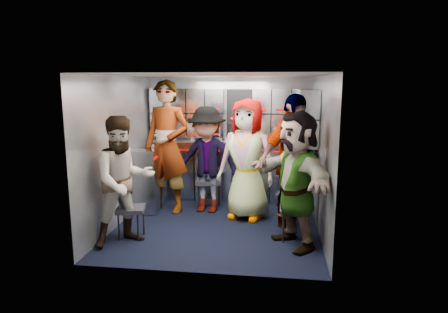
# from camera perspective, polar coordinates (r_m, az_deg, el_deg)

# --- Properties ---
(floor) EXTENTS (3.00, 3.00, 0.00)m
(floor) POSITION_cam_1_polar(r_m,az_deg,el_deg) (5.81, -0.88, -9.63)
(floor) COLOR black
(floor) RESTS_ON ground
(wall_back) EXTENTS (2.80, 0.04, 2.10)m
(wall_back) POSITION_cam_1_polar(r_m,az_deg,el_deg) (7.01, 0.89, 2.72)
(wall_back) COLOR gray
(wall_back) RESTS_ON ground
(wall_left) EXTENTS (0.04, 3.00, 2.10)m
(wall_left) POSITION_cam_1_polar(r_m,az_deg,el_deg) (5.90, -14.48, 0.91)
(wall_left) COLOR gray
(wall_left) RESTS_ON ground
(wall_right) EXTENTS (0.04, 3.00, 2.10)m
(wall_right) POSITION_cam_1_polar(r_m,az_deg,el_deg) (5.51, 13.65, 0.28)
(wall_right) COLOR gray
(wall_right) RESTS_ON ground
(ceiling) EXTENTS (2.80, 3.00, 0.02)m
(ceiling) POSITION_cam_1_polar(r_m,az_deg,el_deg) (5.45, -0.94, 11.56)
(ceiling) COLOR silver
(ceiling) RESTS_ON wall_back
(cart_bank_back) EXTENTS (2.68, 0.38, 0.99)m
(cart_bank_back) POSITION_cam_1_polar(r_m,az_deg,el_deg) (6.90, 0.67, -2.08)
(cart_bank_back) COLOR #9397A1
(cart_bank_back) RESTS_ON ground
(cart_bank_left) EXTENTS (0.38, 0.76, 0.99)m
(cart_bank_left) POSITION_cam_1_polar(r_m,az_deg,el_deg) (6.46, -10.68, -3.15)
(cart_bank_left) COLOR #9397A1
(cart_bank_left) RESTS_ON ground
(counter) EXTENTS (2.68, 0.42, 0.03)m
(counter) POSITION_cam_1_polar(r_m,az_deg,el_deg) (6.80, 0.68, 2.19)
(counter) COLOR #B3B6BB
(counter) RESTS_ON cart_bank_back
(locker_bank_back) EXTENTS (2.68, 0.28, 0.82)m
(locker_bank_back) POSITION_cam_1_polar(r_m,az_deg,el_deg) (6.81, 0.75, 6.22)
(locker_bank_back) COLOR #9397A1
(locker_bank_back) RESTS_ON wall_back
(locker_bank_right) EXTENTS (0.28, 1.00, 0.82)m
(locker_bank_right) POSITION_cam_1_polar(r_m,az_deg,el_deg) (6.13, 11.75, 5.52)
(locker_bank_right) COLOR #9397A1
(locker_bank_right) RESTS_ON wall_right
(right_cabinet) EXTENTS (0.28, 1.20, 1.00)m
(right_cabinet) POSITION_cam_1_polar(r_m,az_deg,el_deg) (6.20, 11.47, -3.71)
(right_cabinet) COLOR #9397A1
(right_cabinet) RESTS_ON ground
(coffee_niche) EXTENTS (0.46, 0.16, 0.84)m
(coffee_niche) POSITION_cam_1_polar(r_m,az_deg,el_deg) (6.85, 2.31, 6.07)
(coffee_niche) COLOR black
(coffee_niche) RESTS_ON wall_back
(red_latch_strip) EXTENTS (2.60, 0.02, 0.03)m
(red_latch_strip) POSITION_cam_1_polar(r_m,az_deg,el_deg) (6.63, 0.47, 0.79)
(red_latch_strip) COLOR #B10606
(red_latch_strip) RESTS_ON cart_bank_back
(jump_seat_near_left) EXTENTS (0.41, 0.40, 0.41)m
(jump_seat_near_left) POSITION_cam_1_polar(r_m,az_deg,el_deg) (5.36, -13.18, -7.54)
(jump_seat_near_left) COLOR black
(jump_seat_near_left) RESTS_ON ground
(jump_seat_mid_left) EXTENTS (0.44, 0.42, 0.47)m
(jump_seat_mid_left) POSITION_cam_1_polar(r_m,az_deg,el_deg) (6.43, -2.17, -3.76)
(jump_seat_mid_left) COLOR black
(jump_seat_mid_left) RESTS_ON ground
(jump_seat_center) EXTENTS (0.44, 0.42, 0.48)m
(jump_seat_center) POSITION_cam_1_polar(r_m,az_deg,el_deg) (6.14, 3.38, -4.33)
(jump_seat_center) COLOR black
(jump_seat_center) RESTS_ON ground
(jump_seat_mid_right) EXTENTS (0.44, 0.42, 0.43)m
(jump_seat_mid_right) POSITION_cam_1_polar(r_m,az_deg,el_deg) (5.88, 9.43, -5.65)
(jump_seat_mid_right) COLOR black
(jump_seat_mid_right) RESTS_ON ground
(jump_seat_near_right) EXTENTS (0.37, 0.35, 0.43)m
(jump_seat_near_right) POSITION_cam_1_polar(r_m,az_deg,el_deg) (5.22, 9.98, -7.75)
(jump_seat_near_right) COLOR black
(jump_seat_near_right) RESTS_ON ground
(attendant_standing) EXTENTS (0.85, 0.67, 2.05)m
(attendant_standing) POSITION_cam_1_polar(r_m,az_deg,el_deg) (6.23, -8.15, 1.39)
(attendant_standing) COLOR black
(attendant_standing) RESTS_ON ground
(attendant_arc_a) EXTENTS (0.99, 0.97, 1.61)m
(attendant_arc_a) POSITION_cam_1_polar(r_m,az_deg,el_deg) (5.08, -14.10, -3.42)
(attendant_arc_a) COLOR black
(attendant_arc_a) RESTS_ON ground
(attendant_arc_b) EXTENTS (1.13, 0.74, 1.64)m
(attendant_arc_b) POSITION_cam_1_polar(r_m,az_deg,el_deg) (6.17, -2.48, -0.50)
(attendant_arc_b) COLOR black
(attendant_arc_b) RESTS_ON ground
(attendant_arc_c) EXTENTS (1.00, 0.79, 1.78)m
(attendant_arc_c) POSITION_cam_1_polar(r_m,az_deg,el_deg) (5.86, 3.30, -0.42)
(attendant_arc_c) COLOR black
(attendant_arc_c) RESTS_ON ground
(attendant_arc_d) EXTENTS (1.13, 1.04, 1.86)m
(attendant_arc_d) POSITION_cam_1_polar(r_m,az_deg,el_deg) (5.57, 9.66, -0.70)
(attendant_arc_d) COLOR black
(attendant_arc_d) RESTS_ON ground
(attendant_arc_e) EXTENTS (1.23, 1.60, 1.69)m
(attendant_arc_e) POSITION_cam_1_polar(r_m,az_deg,el_deg) (4.92, 10.23, -3.26)
(attendant_arc_e) COLOR black
(attendant_arc_e) RESTS_ON ground
(bottle_left) EXTENTS (0.06, 0.06, 0.23)m
(bottle_left) POSITION_cam_1_polar(r_m,az_deg,el_deg) (6.76, -0.57, 3.24)
(bottle_left) COLOR white
(bottle_left) RESTS_ON counter
(bottle_mid) EXTENTS (0.06, 0.06, 0.24)m
(bottle_mid) POSITION_cam_1_polar(r_m,az_deg,el_deg) (6.84, -4.56, 3.34)
(bottle_mid) COLOR white
(bottle_mid) RESTS_ON counter
(bottle_right) EXTENTS (0.07, 0.07, 0.25)m
(bottle_right) POSITION_cam_1_polar(r_m,az_deg,el_deg) (6.69, 7.31, 3.16)
(bottle_right) COLOR white
(bottle_right) RESTS_ON counter
(cup_left) EXTENTS (0.08, 0.08, 0.11)m
(cup_left) POSITION_cam_1_polar(r_m,az_deg,el_deg) (6.80, -2.85, 2.75)
(cup_left) COLOR beige
(cup_left) RESTS_ON counter
(cup_right) EXTENTS (0.07, 0.07, 0.09)m
(cup_right) POSITION_cam_1_polar(r_m,az_deg,el_deg) (6.70, 4.40, 2.56)
(cup_right) COLOR beige
(cup_right) RESTS_ON counter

